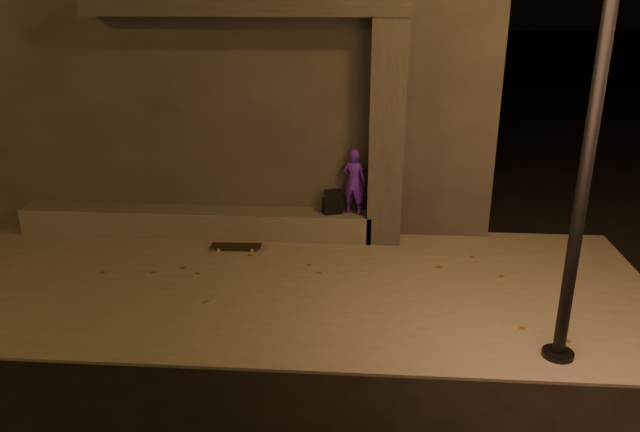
# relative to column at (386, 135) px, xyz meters

# --- Properties ---
(ground) EXTENTS (120.00, 120.00, 0.00)m
(ground) POSITION_rel_column_xyz_m (-1.70, -3.75, -1.84)
(ground) COLOR black
(ground) RESTS_ON ground
(sidewalk) EXTENTS (11.00, 4.40, 0.04)m
(sidewalk) POSITION_rel_column_xyz_m (-1.70, -1.75, -1.82)
(sidewalk) COLOR slate
(sidewalk) RESTS_ON ground
(building) EXTENTS (9.00, 5.10, 5.22)m
(building) POSITION_rel_column_xyz_m (-2.70, 2.74, 0.77)
(building) COLOR #363431
(building) RESTS_ON ground
(ledge) EXTENTS (6.00, 0.55, 0.45)m
(ledge) POSITION_rel_column_xyz_m (-3.20, 0.00, -1.58)
(ledge) COLOR #57544F
(ledge) RESTS_ON sidewalk
(column) EXTENTS (0.55, 0.55, 3.60)m
(column) POSITION_rel_column_xyz_m (0.00, 0.00, 0.00)
(column) COLOR #363431
(column) RESTS_ON sidewalk
(canopy) EXTENTS (5.00, 0.70, 0.28)m
(canopy) POSITION_rel_column_xyz_m (-2.20, 0.05, 1.94)
(canopy) COLOR #363431
(canopy) RESTS_ON column
(skateboarder) EXTENTS (0.47, 0.37, 1.11)m
(skateboarder) POSITION_rel_column_xyz_m (-0.50, 0.00, -0.79)
(skateboarder) COLOR #4F1CB9
(skateboarder) RESTS_ON ledge
(backpack) EXTENTS (0.36, 0.29, 0.44)m
(backpack) POSITION_rel_column_xyz_m (-0.85, 0.00, -1.20)
(backpack) COLOR black
(backpack) RESTS_ON ledge
(skateboard) EXTENTS (0.82, 0.24, 0.09)m
(skateboard) POSITION_rel_column_xyz_m (-2.38, -0.65, -1.73)
(skateboard) COLOR black
(skateboard) RESTS_ON sidewalk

